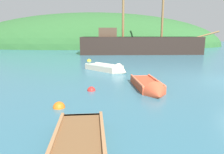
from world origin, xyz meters
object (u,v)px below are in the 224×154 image
Objects in this scene: buoy_yellow at (89,61)px; buoy_red at (91,91)px; rowboat_outer_right at (149,88)px; sailing_ship at (139,47)px; buoy_orange at (59,108)px; rowboat_near_dock at (109,70)px.

buoy_red is at bearing -86.41° from buoy_yellow.
rowboat_outer_right is at bearing -0.99° from buoy_red.
rowboat_outer_right is (-2.81, -17.63, -0.72)m from sailing_ship.
sailing_ship is 9.46m from buoy_yellow.
buoy_red is 2.38m from buoy_orange.
buoy_orange is (-6.48, -19.73, -0.83)m from sailing_ship.
rowboat_near_dock reaches higher than buoy_yellow.
sailing_ship is 13.46m from rowboat_near_dock.
rowboat_outer_right reaches higher than buoy_orange.
sailing_ship is at bearing 72.79° from buoy_red.
rowboat_near_dock is 7.77× the size of buoy_orange.
rowboat_near_dock reaches higher than rowboat_outer_right.
sailing_ship is 20.78m from buoy_orange.
rowboat_near_dock is at bearing -73.10° from buoy_yellow.
buoy_yellow is 0.98× the size of buoy_orange.
buoy_yellow is (-1.67, 5.50, -0.12)m from rowboat_near_dock.
sailing_ship reaches higher than buoy_red.
buoy_red is (0.65, -10.40, 0.00)m from buoy_yellow.
buoy_red is 0.87× the size of buoy_orange.
rowboat_near_dock is at bearing -164.72° from rowboat_outer_right.
buoy_orange is at bearing -63.00° from rowboat_outer_right.
sailing_ship is 47.86× the size of buoy_red.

